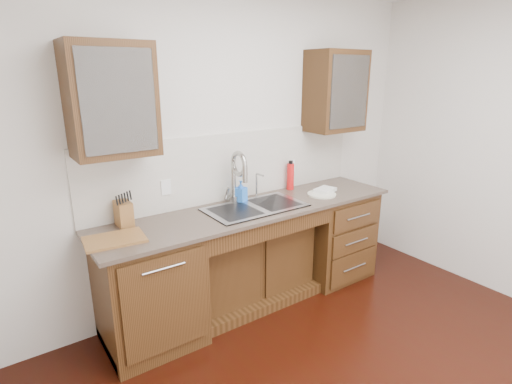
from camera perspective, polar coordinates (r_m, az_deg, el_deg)
wall_back at (r=3.56m, az=-3.71°, el=6.17°), size 4.00×0.10×2.70m
base_cabinet_left at (r=3.18m, az=-15.00°, el=-13.30°), size 0.70×0.62×0.88m
base_cabinet_center at (r=3.67m, az=-1.18°, el=-10.04°), size 1.20×0.44×0.70m
base_cabinet_right at (r=4.12m, az=10.62°, el=-5.80°), size 0.70×0.62×0.88m
countertop at (r=3.37m, az=-0.24°, el=-2.42°), size 2.70×0.65×0.03m
backsplash at (r=3.54m, az=-3.15°, el=3.71°), size 2.70×0.02×0.59m
sink at (r=3.38m, az=-0.10°, el=-3.61°), size 0.84×0.46×0.19m
faucet at (r=3.44m, az=-3.25°, el=1.71°), size 0.04×0.04×0.40m
filter_tap at (r=3.60m, az=0.07°, el=1.11°), size 0.02×0.02×0.24m
upper_cabinet_left at (r=2.88m, az=-20.02°, el=12.23°), size 0.55×0.34×0.75m
upper_cabinet_right at (r=3.99m, az=11.29°, el=13.91°), size 0.55×0.34×0.75m
outlet_left at (r=3.26m, az=-12.74°, el=0.64°), size 0.08×0.01×0.12m
outlet_right at (r=3.92m, az=5.08°, el=3.69°), size 0.08×0.01×0.12m
soap_bottle at (r=3.47m, az=-2.18°, el=0.09°), size 0.12×0.12×0.19m
water_bottle at (r=3.86m, az=4.94°, el=2.21°), size 0.09×0.09×0.25m
plate at (r=3.74m, az=9.37°, el=-0.32°), size 0.30×0.30×0.01m
dish_towel at (r=3.80m, az=9.82°, el=0.28°), size 0.23×0.19×0.03m
knife_block at (r=3.10m, az=-18.38°, el=-2.95°), size 0.10×0.17×0.18m
cutting_board at (r=2.88m, az=-19.56°, el=-6.41°), size 0.42×0.31×0.02m
cup_left_a at (r=2.86m, az=-22.03°, el=10.93°), size 0.16×0.16×0.09m
cup_left_b at (r=2.92m, az=-17.39°, el=11.54°), size 0.13×0.13×0.10m
cup_right_a at (r=3.90m, az=9.84°, el=13.12°), size 0.15×0.15×0.09m
cup_right_b at (r=4.10m, az=12.78°, el=13.14°), size 0.10×0.10×0.09m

